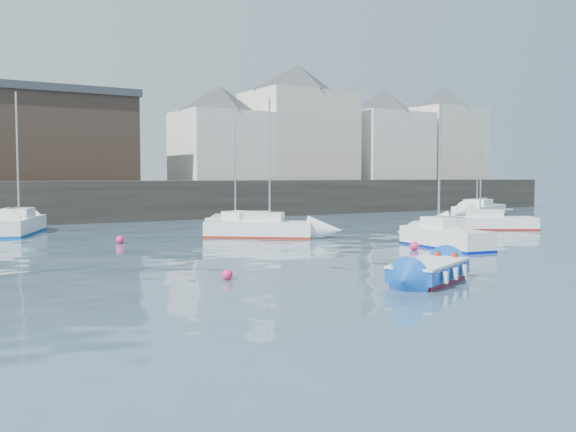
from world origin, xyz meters
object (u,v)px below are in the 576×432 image
sailboat_g (479,210)px  sailboat_f (240,225)px  sailboat_b (260,228)px  blue_dinghy (429,271)px  buoy_mid (414,250)px  sailboat_d (488,222)px  buoy_near (227,280)px  buoy_far (120,244)px  sailboat_h (16,225)px  sailboat_c (445,237)px

sailboat_g → sailboat_f: bearing=-171.9°
sailboat_b → sailboat_f: size_ratio=1.17×
blue_dinghy → buoy_mid: (5.75, 6.80, -0.37)m
sailboat_d → buoy_near: bearing=-158.6°
buoy_far → sailboat_f: bearing=14.8°
sailboat_b → sailboat_g: bearing=14.5°
buoy_near → buoy_far: (0.50, 12.85, 0.00)m
sailboat_g → buoy_near: bearing=-150.6°
buoy_mid → sailboat_h: bearing=126.8°
buoy_mid → buoy_far: 14.34m
sailboat_c → buoy_near: size_ratio=19.18×
buoy_near → sailboat_b: bearing=56.3°
buoy_near → buoy_mid: (10.87, 2.94, 0.00)m
blue_dinghy → sailboat_d: sailboat_d is taller
blue_dinghy → sailboat_c: bearing=41.6°
buoy_near → buoy_far: bearing=87.8°
sailboat_d → buoy_far: 22.60m
sailboat_h → buoy_near: 21.59m
sailboat_g → buoy_mid: sailboat_g is taller
sailboat_f → sailboat_b: bearing=-96.3°
sailboat_g → buoy_far: bearing=-170.3°
buoy_near → sailboat_f: bearing=60.8°
sailboat_f → sailboat_d: bearing=-22.6°
sailboat_h → sailboat_b: bearing=-40.6°
sailboat_b → sailboat_d: size_ratio=1.03×
sailboat_b → sailboat_d: 15.07m
buoy_mid → buoy_far: buoy_mid is taller
sailboat_b → sailboat_f: (0.32, 2.90, -0.04)m
blue_dinghy → sailboat_d: size_ratio=0.52×
sailboat_h → sailboat_d: bearing=-25.9°
sailboat_b → blue_dinghy: bearing=-100.3°
blue_dinghy → sailboat_g: sailboat_g is taller
sailboat_h → blue_dinghy: bearing=-72.3°
buoy_far → buoy_near: bearing=-92.2°
sailboat_b → buoy_mid: (2.87, -9.08, -0.49)m
buoy_near → blue_dinghy: bearing=-37.0°
sailboat_c → buoy_mid: sailboat_c is taller
sailboat_f → sailboat_g: bearing=8.1°
sailboat_h → buoy_mid: 23.04m
buoy_far → blue_dinghy: bearing=-74.5°
blue_dinghy → sailboat_c: size_ratio=0.57×
sailboat_g → sailboat_d: bearing=-136.3°
sailboat_c → buoy_mid: size_ratio=16.23×
sailboat_c → sailboat_f: bearing=110.1°
sailboat_h → buoy_far: bearing=-68.1°
buoy_far → sailboat_d: bearing=-10.0°
blue_dinghy → sailboat_d: 21.78m
sailboat_b → sailboat_c: bearing=-62.7°
sailboat_b → buoy_far: 7.57m
sailboat_b → buoy_near: sailboat_b is taller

